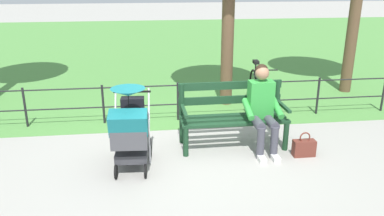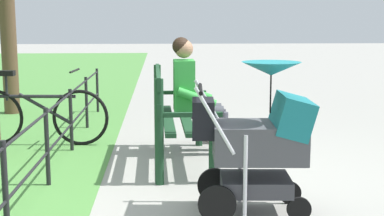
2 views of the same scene
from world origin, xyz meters
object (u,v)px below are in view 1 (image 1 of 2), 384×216
(person_on_bench, at_px, (263,106))
(park_bench, at_px, (232,112))
(bicycle, at_px, (258,91))
(handbag, at_px, (304,148))
(stroller, at_px, (131,127))

(person_on_bench, bearing_deg, park_bench, -29.49)
(person_on_bench, relative_size, bicycle, 0.77)
(park_bench, distance_m, bicycle, 1.82)
(bicycle, bearing_deg, park_bench, 61.01)
(handbag, bearing_deg, park_bench, -29.35)
(person_on_bench, distance_m, stroller, 1.94)
(park_bench, height_order, handbag, park_bench)
(person_on_bench, distance_m, handbag, 0.84)
(stroller, distance_m, bicycle, 3.24)
(person_on_bench, distance_m, bicycle, 1.89)
(park_bench, relative_size, stroller, 1.40)
(park_bench, xyz_separation_m, bicycle, (-0.88, -1.58, -0.16))
(bicycle, bearing_deg, stroller, 42.45)
(handbag, relative_size, bicycle, 0.22)
(park_bench, relative_size, handbag, 4.34)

